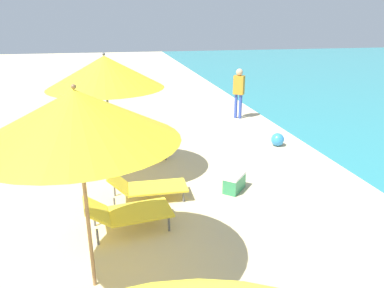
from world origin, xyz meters
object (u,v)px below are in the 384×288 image
Objects in this scene: lounger_farthest_inland at (146,186)px; umbrella_second at (77,116)px; person_walking_mid at (239,88)px; cooler_box at (234,182)px; lounger_farthest_shoreside at (142,149)px; beach_ball at (277,140)px; umbrella_farthest at (105,72)px; lounger_second_shoreside at (127,212)px.

umbrella_second is at bearing -110.23° from lounger_farthest_inland.
person_walking_mid is 5.89m from cooler_box.
lounger_farthest_shoreside is at bearing 129.14° from cooler_box.
beach_ball is at bearing 32.78° from lounger_farthest_inland.
beach_ball is (2.08, 2.41, -0.00)m from cooler_box.
umbrella_farthest reaches higher than umbrella_second.
cooler_box is (1.84, 0.00, -0.11)m from lounger_farthest_inland.
person_walking_mid is (3.69, 3.36, 0.78)m from lounger_farthest_shoreside.
person_walking_mid is at bearing 92.13° from beach_ball.
person_walking_mid is at bearing 50.12° from lounger_second_shoreside.
lounger_farthest_inland is 1.84m from cooler_box.
person_walking_mid is (3.80, 5.49, 0.79)m from lounger_farthest_inland.
lounger_farthest_shoreside reaches higher than cooler_box.
lounger_farthest_inland is 2.49× the size of cooler_box.
umbrella_second reaches higher than person_walking_mid.
lounger_second_shoreside is 4.09× the size of beach_ball.
umbrella_farthest reaches higher than person_walking_mid.
umbrella_farthest is 2.05× the size of lounger_farthest_shoreside.
lounger_farthest_shoreside is 2.74m from cooler_box.
lounger_farthest_shoreside is at bearing 77.17° from umbrella_second.
lounger_farthest_inland is at bearing 68.62° from umbrella_second.
lounger_farthest_shoreside is at bearing 73.89° from lounger_second_shoreside.
lounger_farthest_inland is (0.63, -1.18, -2.07)m from umbrella_farthest.
umbrella_second is 3.49m from umbrella_farthest.
lounger_second_shoreside is 0.55× the size of umbrella_farthest.
umbrella_farthest reaches higher than beach_ball.
cooler_box is at bearing 40.05° from umbrella_second.
umbrella_farthest is at bearing -140.85° from lounger_farthest_shoreside.
person_walking_mid is at bearing 56.44° from lounger_farthest_inland.
lounger_farthest_inland reaches higher than lounger_second_shoreside.
umbrella_farthest is 4.41× the size of cooler_box.
lounger_farthest_inland is at bearing -105.79° from lounger_farthest_shoreside.
umbrella_second is at bearing -94.45° from umbrella_farthest.
beach_ball is at bearing 31.43° from lounger_second_shoreside.
cooler_box is (2.47, -1.18, -2.18)m from umbrella_farthest.
lounger_second_shoreside is at bearing -111.94° from lounger_farthest_shoreside.
lounger_second_shoreside is at bearing 68.43° from umbrella_second.
umbrella_farthest is (0.27, 3.48, 0.01)m from umbrella_second.
lounger_farthest_inland is (0.39, 1.01, -0.04)m from lounger_second_shoreside.
umbrella_second is 9.18m from person_walking_mid.
umbrella_second is 4.18m from cooler_box.
lounger_second_shoreside is at bearing -155.48° from cooler_box.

